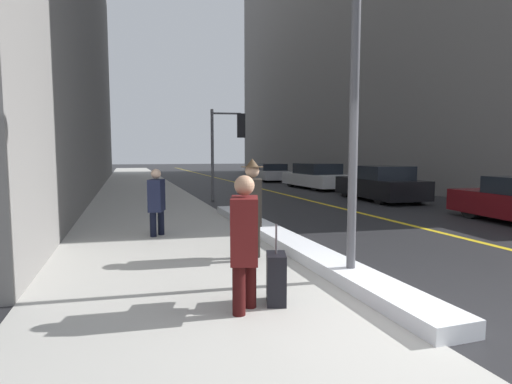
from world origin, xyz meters
TOP-DOWN VIEW (x-y plane):
  - ground_plane at (0.00, 0.00)m, footprint 160.00×160.00m
  - sidewalk_slab at (-2.00, 15.00)m, footprint 4.00×80.00m
  - road_centre_stripe at (4.00, 15.00)m, footprint 0.16×80.00m
  - snow_bank_curb at (0.17, 4.17)m, footprint 0.58×9.06m
  - lamp_post at (0.19, 1.59)m, footprint 0.28×0.28m
  - traffic_light_near at (1.09, 11.68)m, footprint 1.30×0.37m
  - pedestrian_with_shoulder_bag at (-1.51, 1.01)m, footprint 0.42×0.73m
  - pedestrian_nearside at (-0.75, 3.11)m, footprint 0.45×0.59m
  - pedestrian_in_glasses at (-2.12, 5.60)m, footprint 0.40×0.53m
  - parked_car_black at (6.69, 10.13)m, footprint 2.03×4.29m
  - parked_car_white at (6.84, 15.94)m, footprint 1.96×4.77m
  - parked_car_silver at (6.76, 22.65)m, footprint 2.16×4.35m
  - rolling_suitcase at (-1.09, 1.12)m, footprint 0.32×0.41m

SIDE VIEW (x-z plane):
  - ground_plane at x=0.00m, z-range 0.00..0.00m
  - road_centre_stripe at x=4.00m, z-range 0.00..0.00m
  - sidewalk_slab at x=-2.00m, z-range 0.00..0.01m
  - snow_bank_curb at x=0.17m, z-range 0.00..0.19m
  - rolling_suitcase at x=-1.09m, z-range -0.17..0.78m
  - parked_car_silver at x=6.76m, z-range -0.02..1.15m
  - parked_car_white at x=6.84m, z-range -0.04..1.28m
  - parked_car_black at x=6.69m, z-range -0.04..1.30m
  - pedestrian_in_glasses at x=-2.12m, z-range 0.08..1.54m
  - pedestrian_with_shoulder_bag at x=-1.51m, z-range 0.08..1.61m
  - pedestrian_nearside at x=-0.75m, z-range 0.08..1.77m
  - traffic_light_near at x=1.09m, z-range 0.77..4.23m
  - lamp_post at x=0.19m, z-range 0.49..5.63m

